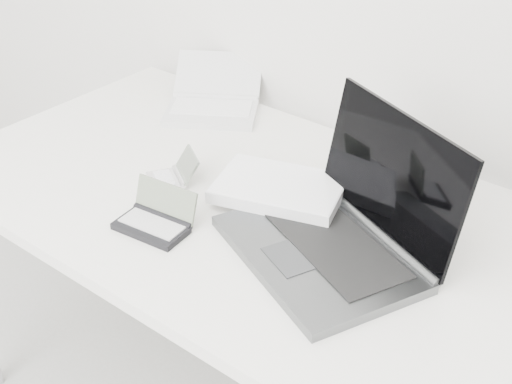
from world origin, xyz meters
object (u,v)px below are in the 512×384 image
Objects in this scene: desk at (278,230)px; laptop_large at (322,217)px; netbook_open_white at (213,101)px; palmtop_charcoal at (155,221)px.

laptop_large is at bearing -5.42° from desk.
desk is 0.54m from netbook_open_white.
netbook_open_white reaches higher than palmtop_charcoal.
desk is 4.24× the size of netbook_open_white.
desk is 9.92× the size of palmtop_charcoal.
palmtop_charcoal reaches higher than desk.
netbook_open_white is at bearing 113.08° from palmtop_charcoal.
netbook_open_white is 2.34× the size of palmtop_charcoal.
laptop_large is at bearing -61.17° from netbook_open_white.
netbook_open_white is 0.57m from palmtop_charcoal.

